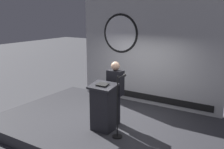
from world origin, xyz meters
name	(u,v)px	position (x,y,z in m)	size (l,w,h in m)	color
ground_plane	(115,133)	(0.00, 0.00, 0.00)	(40.00, 40.00, 0.00)	#4C4C51
stage_platform	(115,128)	(0.00, 0.00, 0.15)	(6.40, 4.00, 0.30)	#333338
banner_display	(147,48)	(-0.03, 1.85, 2.07)	(4.65, 0.12, 3.54)	silver
podium	(103,107)	(-0.03, -0.52, 0.89)	(0.64, 0.50, 1.20)	#26262B
speaker_person	(115,93)	(0.02, -0.04, 1.14)	(0.40, 0.26, 1.64)	black
microphone_stand	(118,116)	(0.47, -0.62, 0.81)	(0.24, 0.47, 1.47)	black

